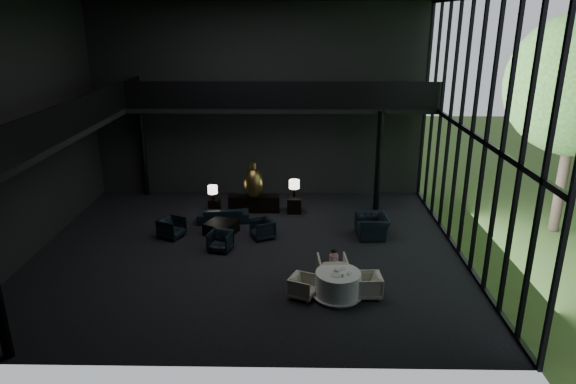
{
  "coord_description": "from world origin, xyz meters",
  "views": [
    {
      "loc": [
        1.59,
        -15.51,
        7.38
      ],
      "look_at": [
        1.3,
        0.5,
        1.91
      ],
      "focal_mm": 32.0,
      "sensor_mm": 36.0,
      "label": 1
    }
  ],
  "objects_px": {
    "bronze_urn": "(253,183)",
    "dining_chair_west": "(303,287)",
    "sofa": "(223,213)",
    "dining_chair_north": "(332,266)",
    "dining_table": "(338,286)",
    "side_table_right": "(294,205)",
    "coffee_table": "(221,228)",
    "lounge_armchair_east": "(262,228)",
    "window_armchair": "(372,221)",
    "table_lamp_left": "(213,190)",
    "lounge_armchair_west": "(172,227)",
    "table_lamp_right": "(294,185)",
    "lounge_armchair_south": "(220,241)",
    "child": "(334,258)",
    "console": "(254,204)",
    "dining_chair_east": "(368,285)",
    "side_table_left": "(214,205)"
  },
  "relations": [
    {
      "from": "lounge_armchair_south",
      "to": "sofa",
      "type": "bearing_deg",
      "value": 109.73
    },
    {
      "from": "console",
      "to": "dining_table",
      "type": "distance_m",
      "value": 7.18
    },
    {
      "from": "window_armchair",
      "to": "dining_chair_west",
      "type": "xyz_separation_m",
      "value": [
        -2.48,
        -4.21,
        -0.28
      ]
    },
    {
      "from": "table_lamp_right",
      "to": "lounge_armchair_south",
      "type": "xyz_separation_m",
      "value": [
        -2.43,
        -3.71,
        -0.75
      ]
    },
    {
      "from": "dining_chair_west",
      "to": "window_armchair",
      "type": "bearing_deg",
      "value": -7.38
    },
    {
      "from": "child",
      "to": "dining_chair_east",
      "type": "bearing_deg",
      "value": 135.26
    },
    {
      "from": "lounge_armchair_east",
      "to": "dining_chair_west",
      "type": "relative_size",
      "value": 1.21
    },
    {
      "from": "lounge_armchair_east",
      "to": "dining_chair_north",
      "type": "height_order",
      "value": "dining_chair_north"
    },
    {
      "from": "table_lamp_right",
      "to": "dining_table",
      "type": "xyz_separation_m",
      "value": [
        1.25,
        -6.64,
        -0.78
      ]
    },
    {
      "from": "table_lamp_right",
      "to": "sofa",
      "type": "relative_size",
      "value": 0.39
    },
    {
      "from": "lounge_armchair_west",
      "to": "bronze_urn",
      "type": "bearing_deg",
      "value": -24.21
    },
    {
      "from": "bronze_urn",
      "to": "child",
      "type": "xyz_separation_m",
      "value": [
        2.79,
        -5.46,
        -0.53
      ]
    },
    {
      "from": "side_table_right",
      "to": "coffee_table",
      "type": "height_order",
      "value": "side_table_right"
    },
    {
      "from": "bronze_urn",
      "to": "dining_chair_west",
      "type": "relative_size",
      "value": 2.34
    },
    {
      "from": "side_table_left",
      "to": "dining_chair_north",
      "type": "xyz_separation_m",
      "value": [
        4.35,
        -5.74,
        0.23
      ]
    },
    {
      "from": "lounge_armchair_south",
      "to": "dining_chair_west",
      "type": "bearing_deg",
      "value": -33.57
    },
    {
      "from": "lounge_armchair_west",
      "to": "dining_chair_west",
      "type": "distance_m",
      "value": 6.1
    },
    {
      "from": "bronze_urn",
      "to": "dining_chair_east",
      "type": "height_order",
      "value": "bronze_urn"
    },
    {
      "from": "sofa",
      "to": "child",
      "type": "relative_size",
      "value": 3.16
    },
    {
      "from": "lounge_armchair_west",
      "to": "side_table_left",
      "type": "bearing_deg",
      "value": 1.3
    },
    {
      "from": "lounge_armchair_west",
      "to": "dining_chair_north",
      "type": "height_order",
      "value": "dining_chair_north"
    },
    {
      "from": "lounge_armchair_south",
      "to": "dining_chair_north",
      "type": "relative_size",
      "value": 0.74
    },
    {
      "from": "lounge_armchair_south",
      "to": "child",
      "type": "xyz_separation_m",
      "value": [
        3.62,
        -1.99,
        0.38
      ]
    },
    {
      "from": "lounge_armchair_east",
      "to": "dining_chair_west",
      "type": "xyz_separation_m",
      "value": [
        1.38,
        -4.0,
        -0.06
      ]
    },
    {
      "from": "side_table_right",
      "to": "window_armchair",
      "type": "relative_size",
      "value": 0.45
    },
    {
      "from": "lounge_armchair_east",
      "to": "child",
      "type": "xyz_separation_m",
      "value": [
        2.29,
        -3.04,
        0.36
      ]
    },
    {
      "from": "side_table_left",
      "to": "table_lamp_left",
      "type": "distance_m",
      "value": 0.75
    },
    {
      "from": "dining_table",
      "to": "dining_chair_north",
      "type": "height_order",
      "value": "dining_chair_north"
    },
    {
      "from": "table_lamp_right",
      "to": "lounge_armchair_west",
      "type": "bearing_deg",
      "value": -148.4
    },
    {
      "from": "sofa",
      "to": "console",
      "type": "bearing_deg",
      "value": -141.39
    },
    {
      "from": "table_lamp_left",
      "to": "lounge_armchair_west",
      "type": "relative_size",
      "value": 0.8
    },
    {
      "from": "dining_chair_east",
      "to": "dining_chair_north",
      "type": "bearing_deg",
      "value": -134.44
    },
    {
      "from": "console",
      "to": "window_armchair",
      "type": "height_order",
      "value": "window_armchair"
    },
    {
      "from": "dining_table",
      "to": "lounge_armchair_west",
      "type": "bearing_deg",
      "value": 144.24
    },
    {
      "from": "table_lamp_left",
      "to": "lounge_armchair_south",
      "type": "xyz_separation_m",
      "value": [
        0.77,
        -3.44,
        -0.6
      ]
    },
    {
      "from": "lounge_armchair_west",
      "to": "lounge_armchair_south",
      "type": "distance_m",
      "value": 2.15
    },
    {
      "from": "dining_chair_north",
      "to": "lounge_armchair_west",
      "type": "bearing_deg",
      "value": -33.51
    },
    {
      "from": "child",
      "to": "console",
      "type": "bearing_deg",
      "value": -63.66
    },
    {
      "from": "lounge_armchair_west",
      "to": "lounge_armchair_south",
      "type": "bearing_deg",
      "value": -95.45
    },
    {
      "from": "sofa",
      "to": "dining_chair_north",
      "type": "height_order",
      "value": "dining_chair_north"
    },
    {
      "from": "bronze_urn",
      "to": "lounge_armchair_south",
      "type": "height_order",
      "value": "bronze_urn"
    },
    {
      "from": "side_table_right",
      "to": "dining_chair_north",
      "type": "height_order",
      "value": "dining_chair_north"
    },
    {
      "from": "console",
      "to": "table_lamp_right",
      "type": "distance_m",
      "value": 1.78
    },
    {
      "from": "table_lamp_right",
      "to": "dining_chair_east",
      "type": "relative_size",
      "value": 1.02
    },
    {
      "from": "table_lamp_left",
      "to": "side_table_right",
      "type": "bearing_deg",
      "value": 2.58
    },
    {
      "from": "lounge_armchair_east",
      "to": "window_armchair",
      "type": "height_order",
      "value": "window_armchair"
    },
    {
      "from": "console",
      "to": "coffee_table",
      "type": "height_order",
      "value": "console"
    },
    {
      "from": "window_armchair",
      "to": "dining_chair_west",
      "type": "distance_m",
      "value": 4.89
    },
    {
      "from": "table_lamp_right",
      "to": "dining_chair_north",
      "type": "height_order",
      "value": "table_lamp_right"
    },
    {
      "from": "table_lamp_left",
      "to": "lounge_armchair_west",
      "type": "bearing_deg",
      "value": -114.8
    }
  ]
}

